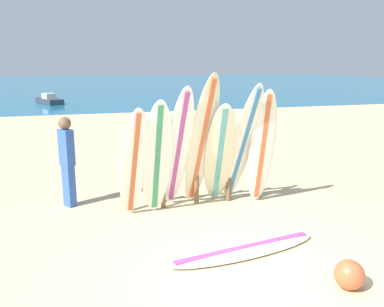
# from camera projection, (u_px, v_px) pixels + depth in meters

# --- Properties ---
(ground_plane) EXTENTS (120.00, 120.00, 0.00)m
(ground_plane) POSITION_uv_depth(u_px,v_px,m) (247.00, 284.00, 4.79)
(ground_plane) COLOR #D3BC8C
(ocean_water) EXTENTS (120.00, 80.00, 0.01)m
(ocean_water) POSITION_uv_depth(u_px,v_px,m) (85.00, 83.00, 58.98)
(ocean_water) COLOR #196B93
(ocean_water) RESTS_ON ground
(surfboard_rack) EXTENTS (2.70, 0.09, 1.17)m
(surfboard_rack) POSITION_uv_depth(u_px,v_px,m) (197.00, 168.00, 7.39)
(surfboard_rack) COLOR brown
(surfboard_rack) RESTS_ON ground
(surfboard_leaning_far_left) EXTENTS (0.60, 0.80, 1.96)m
(surfboard_leaning_far_left) POSITION_uv_depth(u_px,v_px,m) (134.00, 164.00, 6.58)
(surfboard_leaning_far_left) COLOR white
(surfboard_leaning_far_left) RESTS_ON ground
(surfboard_leaning_left) EXTENTS (0.56, 0.71, 2.07)m
(surfboard_leaning_left) POSITION_uv_depth(u_px,v_px,m) (157.00, 159.00, 6.70)
(surfboard_leaning_left) COLOR white
(surfboard_leaning_left) RESTS_ON ground
(surfboard_leaning_center_left) EXTENTS (0.55, 1.10, 2.29)m
(surfboard_leaning_center_left) POSITION_uv_depth(u_px,v_px,m) (178.00, 149.00, 6.92)
(surfboard_leaning_center_left) COLOR white
(surfboard_leaning_center_left) RESTS_ON ground
(surfboard_leaning_center) EXTENTS (0.62, 1.10, 2.49)m
(surfboard_leaning_center) POSITION_uv_depth(u_px,v_px,m) (201.00, 142.00, 7.01)
(surfboard_leaning_center) COLOR beige
(surfboard_leaning_center) RESTS_ON ground
(surfboard_leaning_center_right) EXTENTS (0.71, 1.06, 1.99)m
(surfboard_leaning_center_right) POSITION_uv_depth(u_px,v_px,m) (220.00, 155.00, 7.19)
(surfboard_leaning_center_right) COLOR beige
(surfboard_leaning_center_right) RESTS_ON ground
(surfboard_leaning_right) EXTENTS (0.63, 1.13, 2.32)m
(surfboard_leaning_right) POSITION_uv_depth(u_px,v_px,m) (242.00, 145.00, 7.22)
(surfboard_leaning_right) COLOR white
(surfboard_leaning_right) RESTS_ON ground
(surfboard_leaning_far_right) EXTENTS (0.54, 0.63, 2.20)m
(surfboard_leaning_far_right) POSITION_uv_depth(u_px,v_px,m) (262.00, 148.00, 7.26)
(surfboard_leaning_far_right) COLOR white
(surfboard_leaning_far_right) RESTS_ON ground
(surfboard_lying_on_sand) EXTENTS (2.42, 0.92, 0.08)m
(surfboard_lying_on_sand) POSITION_uv_depth(u_px,v_px,m) (245.00, 249.00, 5.62)
(surfboard_lying_on_sand) COLOR white
(surfboard_lying_on_sand) RESTS_ON ground
(beachgoer_standing) EXTENTS (0.29, 0.32, 1.68)m
(beachgoer_standing) POSITION_uv_depth(u_px,v_px,m) (67.00, 158.00, 7.24)
(beachgoer_standing) COLOR #3359B2
(beachgoer_standing) RESTS_ON ground
(small_boat_offshore) EXTENTS (1.95, 2.88, 0.71)m
(small_boat_offshore) POSITION_uv_depth(u_px,v_px,m) (49.00, 100.00, 26.80)
(small_boat_offshore) COLOR #333842
(small_boat_offshore) RESTS_ON ocean_water
(beach_ball) EXTENTS (0.36, 0.36, 0.36)m
(beach_ball) POSITION_uv_depth(u_px,v_px,m) (349.00, 275.00, 4.66)
(beach_ball) COLOR #CC5933
(beach_ball) RESTS_ON ground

